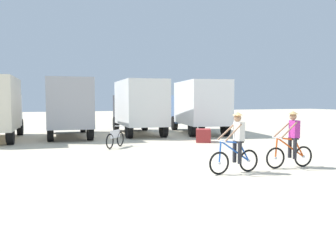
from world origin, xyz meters
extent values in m
plane|color=beige|center=(0.00, 0.00, 0.00)|extent=(120.00, 120.00, 0.00)
cube|color=silver|center=(-6.22, 14.44, 1.50)|extent=(2.32, 1.68, 2.00)
cube|color=black|center=(-6.16, 15.14, 1.85)|extent=(2.02, 0.25, 0.80)
cylinder|color=black|center=(-5.21, 14.26, 0.50)|extent=(0.40, 1.02, 1.00)
cylinder|color=black|center=(-5.62, 9.28, 0.50)|extent=(0.40, 1.02, 1.00)
cube|color=#9E9EA3|center=(-2.57, 11.57, 2.00)|extent=(2.77, 5.36, 2.70)
cube|color=#4C6B9E|center=(-2.32, 14.96, 1.50)|extent=(2.30, 1.66, 2.00)
cube|color=black|center=(-2.27, 15.66, 1.85)|extent=(2.02, 0.23, 0.80)
cylinder|color=black|center=(-3.35, 14.94, 0.50)|extent=(0.39, 1.02, 1.00)
cylinder|color=black|center=(-1.31, 14.79, 0.50)|extent=(0.39, 1.02, 1.00)
cylinder|color=black|center=(-3.71, 9.96, 0.50)|extent=(0.39, 1.02, 1.00)
cylinder|color=black|center=(-1.68, 9.81, 0.50)|extent=(0.39, 1.02, 1.00)
cube|color=white|center=(1.71, 11.61, 2.00)|extent=(2.85, 5.39, 2.70)
cube|color=#2D2D33|center=(2.01, 15.00, 1.50)|extent=(2.32, 1.69, 2.00)
cube|color=black|center=(2.07, 15.70, 1.85)|extent=(2.02, 0.26, 0.80)
cylinder|color=black|center=(0.99, 14.99, 0.50)|extent=(0.41, 1.02, 1.00)
cylinder|color=black|center=(3.02, 14.81, 0.50)|extent=(0.41, 1.02, 1.00)
cylinder|color=black|center=(0.55, 10.02, 0.50)|extent=(0.41, 1.02, 1.00)
cylinder|color=black|center=(2.58, 9.84, 0.50)|extent=(0.41, 1.02, 1.00)
cube|color=white|center=(5.54, 10.91, 2.00)|extent=(3.29, 5.55, 2.70)
cube|color=#4C6B9E|center=(6.15, 14.26, 1.50)|extent=(2.43, 1.87, 2.00)
cube|color=black|center=(6.28, 14.94, 1.85)|extent=(2.01, 0.44, 0.80)
cylinder|color=black|center=(5.13, 14.34, 0.50)|extent=(0.49, 1.04, 1.00)
cylinder|color=black|center=(7.14, 13.97, 0.50)|extent=(0.49, 1.04, 1.00)
cylinder|color=black|center=(4.24, 9.43, 0.50)|extent=(0.49, 1.04, 1.00)
cylinder|color=black|center=(6.24, 9.07, 0.50)|extent=(0.49, 1.04, 1.00)
torus|color=black|center=(0.25, -0.76, 0.34)|extent=(0.68, 0.10, 0.68)
cylinder|color=silver|center=(0.25, -0.76, 0.34)|extent=(0.08, 0.08, 0.08)
torus|color=black|center=(1.30, -0.69, 0.34)|extent=(0.68, 0.10, 0.68)
cylinder|color=silver|center=(1.30, -0.69, 0.34)|extent=(0.08, 0.08, 0.08)
cylinder|color=blue|center=(0.80, -0.72, 0.66)|extent=(1.03, 0.11, 0.68)
cylinder|color=blue|center=(0.63, -0.73, 0.94)|extent=(0.66, 0.09, 0.13)
cylinder|color=blue|center=(1.13, -0.70, 0.62)|extent=(0.39, 0.07, 0.59)
cylinder|color=blue|center=(0.28, -0.75, 0.66)|extent=(0.10, 0.06, 0.64)
cylinder|color=silver|center=(0.30, -0.75, 0.98)|extent=(0.07, 0.52, 0.04)
cube|color=black|center=(0.95, -0.71, 0.93)|extent=(0.25, 0.13, 0.06)
cube|color=silver|center=(0.93, -0.72, 1.24)|extent=(0.22, 0.33, 0.56)
sphere|color=#A87A5B|center=(0.87, -0.72, 1.64)|extent=(0.22, 0.22, 0.22)
cone|color=tan|center=(0.87, -0.72, 1.77)|extent=(0.32, 0.32, 0.10)
cylinder|color=#26262B|center=(0.88, -0.85, 0.63)|extent=(0.12, 0.12, 0.66)
cylinder|color=#26262B|center=(0.87, -0.59, 0.63)|extent=(0.12, 0.12, 0.66)
cylinder|color=#A87A5B|center=(0.61, -0.92, 1.23)|extent=(0.63, 0.13, 0.53)
cylinder|color=#A87A5B|center=(0.59, -0.56, 1.23)|extent=(0.63, 0.06, 0.53)
torus|color=black|center=(2.38, -0.58, 0.34)|extent=(0.68, 0.10, 0.68)
cylinder|color=silver|center=(2.38, -0.58, 0.34)|extent=(0.08, 0.08, 0.08)
torus|color=black|center=(3.42, -0.65, 0.34)|extent=(0.68, 0.10, 0.68)
cylinder|color=silver|center=(3.42, -0.65, 0.34)|extent=(0.08, 0.08, 0.08)
cylinder|color=#E05119|center=(2.92, -0.61, 0.66)|extent=(1.03, 0.12, 0.68)
cylinder|color=#E05119|center=(2.75, -0.60, 0.94)|extent=(0.66, 0.09, 0.13)
cylinder|color=#E05119|center=(3.25, -0.64, 0.62)|extent=(0.39, 0.07, 0.59)
cylinder|color=#E05119|center=(2.40, -0.58, 0.66)|extent=(0.10, 0.06, 0.64)
cylinder|color=silver|center=(2.43, -0.58, 0.98)|extent=(0.07, 0.52, 0.04)
cube|color=black|center=(3.08, -0.62, 0.93)|extent=(0.25, 0.13, 0.06)
cube|color=#AD2D8C|center=(3.06, -0.62, 1.24)|extent=(0.22, 0.33, 0.56)
sphere|color=#A87A5B|center=(3.00, -0.62, 1.64)|extent=(0.22, 0.22, 0.22)
cone|color=tan|center=(3.00, -0.62, 1.77)|extent=(0.32, 0.32, 0.10)
cylinder|color=#26262B|center=(2.99, -0.75, 0.63)|extent=(0.12, 0.12, 0.66)
cylinder|color=#26262B|center=(3.01, -0.49, 0.63)|extent=(0.12, 0.12, 0.66)
cylinder|color=#A87A5B|center=(2.71, -0.78, 1.23)|extent=(0.63, 0.05, 0.53)
cylinder|color=#A87A5B|center=(2.73, -0.42, 1.23)|extent=(0.63, 0.13, 0.53)
torus|color=black|center=(-0.78, 6.78, 0.34)|extent=(0.49, 0.56, 0.68)
torus|color=black|center=(-1.46, 5.98, 0.34)|extent=(0.49, 0.56, 0.68)
cube|color=silver|center=(-1.12, 6.38, 0.62)|extent=(0.61, 0.71, 0.36)
cylinder|color=silver|center=(-0.81, 6.74, 0.95)|extent=(0.40, 0.35, 0.04)
cube|color=#9E2D2D|center=(3.62, 6.83, 0.34)|extent=(1.07, 1.17, 0.67)
camera|label=1|loc=(-5.00, -9.98, 2.18)|focal=39.13mm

